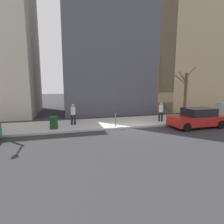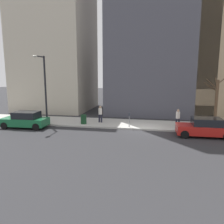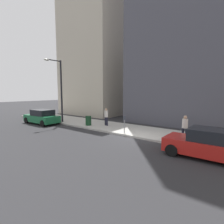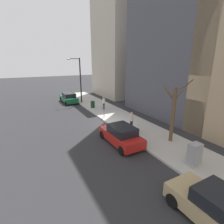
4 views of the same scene
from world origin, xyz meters
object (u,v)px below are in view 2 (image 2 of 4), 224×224
streetlamp (44,84)px  office_tower_right (56,47)px  parked_car_red (204,128)px  bare_tree (216,101)px  trash_bin (84,119)px  office_block_center (159,4)px  pedestrian_near_meter (178,117)px  parked_car_green (25,120)px  parking_meter (129,118)px  pedestrian_midblock (100,113)px

streetlamp → office_tower_right: bearing=17.9°
parked_car_red → bare_tree: (3.63, -1.67, 1.76)m
trash_bin → office_tower_right: (9.32, 6.90, 8.07)m
trash_bin → office_block_center: size_ratio=0.03×
streetlamp → pedestrian_near_meter: 12.95m
parked_car_red → office_block_center: (12.63, 3.75, 13.16)m
parked_car_green → parking_meter: 9.70m
parking_meter → office_block_center: bearing=-12.3°
streetlamp → parking_meter: bearing=-88.8°
parking_meter → bare_tree: (2.17, -7.87, 1.51)m
parking_meter → parked_car_green: bearing=98.8°
pedestrian_near_meter → office_block_center: size_ratio=0.06×
parked_car_red → pedestrian_midblock: (2.89, 9.28, 0.35)m
pedestrian_midblock → streetlamp: bearing=25.4°
streetlamp → office_block_center: bearing=-43.3°
trash_bin → pedestrian_midblock: (0.98, -1.44, 0.49)m
pedestrian_midblock → office_block_center: 17.01m
office_tower_right → pedestrian_near_meter: bearing=-119.7°
trash_bin → office_tower_right: size_ratio=0.05×
pedestrian_near_meter → pedestrian_midblock: same height
office_tower_right → streetlamp: bearing=-162.1°
parked_car_red → office_tower_right: office_tower_right is taller
streetlamp → office_block_center: size_ratio=0.23×
parking_meter → office_block_center: (11.17, -2.44, 12.92)m
trash_bin → pedestrian_near_meter: pedestrian_near_meter is taller
parked_car_red → pedestrian_near_meter: pedestrian_near_meter is taller
pedestrian_near_meter → office_block_center: (10.42, 1.91, 12.81)m
parking_meter → parked_car_red: bearing=-103.3°
bare_tree → pedestrian_midblock: (-0.74, 10.96, -1.41)m
parked_car_red → parking_meter: size_ratio=3.13×
pedestrian_near_meter → office_tower_right: bearing=161.3°
parked_car_red → pedestrian_near_meter: 2.90m
streetlamp → office_tower_right: 11.43m
parked_car_green → bare_tree: 17.91m
bare_tree → parked_car_green: bearing=101.9°
parked_car_green → streetlamp: 3.79m
parked_car_red → pedestrian_midblock: size_ratio=2.55×
parked_car_red → parked_car_green: 15.77m
office_block_center → office_tower_right: (-1.40, 13.88, -5.22)m
streetlamp → pedestrian_near_meter: (0.92, -12.58, -2.93)m
parking_meter → office_tower_right: office_tower_right is taller
parked_car_red → trash_bin: 10.90m
parking_meter → pedestrian_near_meter: size_ratio=0.81×
streetlamp → parked_car_green: bearing=134.4°
pedestrian_near_meter → trash_bin: bearing=-167.0°
streetlamp → pedestrian_midblock: size_ratio=3.92×
parking_meter → pedestrian_midblock: (1.43, 3.09, 0.11)m
parking_meter → pedestrian_near_meter: (0.75, -4.35, 0.11)m
parked_car_green → pedestrian_near_meter: pedestrian_near_meter is taller
parked_car_green → pedestrian_midblock: size_ratio=2.57×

